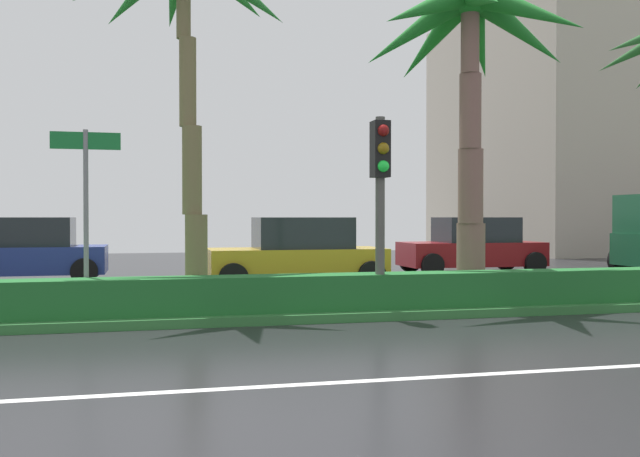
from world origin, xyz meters
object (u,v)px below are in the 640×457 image
(palm_tree_centre, at_px, (469,46))
(traffic_signal_median_right, at_px, (381,177))
(street_name_sign, at_px, (86,196))
(car_in_traffic_third, at_px, (298,254))
(car_in_traffic_fourth, at_px, (473,246))
(car_in_traffic_second, at_px, (23,251))

(palm_tree_centre, height_order, traffic_signal_median_right, palm_tree_centre)
(traffic_signal_median_right, xyz_separation_m, street_name_sign, (-4.83, 0.63, -0.33))
(street_name_sign, relative_size, car_in_traffic_third, 0.70)
(car_in_traffic_fourth, bearing_deg, car_in_traffic_second, 0.72)
(street_name_sign, bearing_deg, car_in_traffic_second, 105.83)
(palm_tree_centre, relative_size, street_name_sign, 2.12)
(traffic_signal_median_right, relative_size, car_in_traffic_fourth, 0.76)
(car_in_traffic_second, height_order, car_in_traffic_fourth, same)
(street_name_sign, relative_size, car_in_traffic_second, 0.70)
(street_name_sign, xyz_separation_m, car_in_traffic_second, (-2.21, 7.81, -1.25))
(car_in_traffic_second, distance_m, car_in_traffic_fourth, 12.89)
(car_in_traffic_second, bearing_deg, car_in_traffic_fourth, -179.28)
(traffic_signal_median_right, bearing_deg, car_in_traffic_third, 92.71)
(palm_tree_centre, height_order, street_name_sign, palm_tree_centre)
(palm_tree_centre, height_order, car_in_traffic_fourth, palm_tree_centre)
(palm_tree_centre, xyz_separation_m, traffic_signal_median_right, (-2.21, -1.23, -2.64))
(car_in_traffic_third, bearing_deg, car_in_traffic_second, -22.85)
(palm_tree_centre, bearing_deg, street_name_sign, -175.12)
(palm_tree_centre, xyz_separation_m, car_in_traffic_third, (-2.48, 4.35, -4.22))
(palm_tree_centre, distance_m, traffic_signal_median_right, 3.66)
(street_name_sign, bearing_deg, palm_tree_centre, 4.88)
(traffic_signal_median_right, relative_size, car_in_traffic_third, 0.76)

